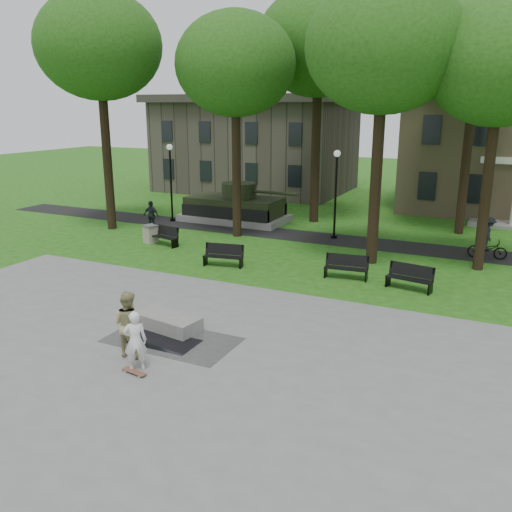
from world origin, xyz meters
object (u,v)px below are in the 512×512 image
Objects in this scene: trash_bin at (151,234)px; concrete_block at (168,322)px; friend_watching at (128,324)px; cyclist at (488,242)px; skateboarder at (135,341)px; park_bench_0 at (164,235)px.

concrete_block is at bearing -51.12° from trash_bin.
friend_watching is 0.98× the size of cyclist.
trash_bin is (-16.09, -4.42, -0.32)m from cyclist.
trash_bin is (-7.46, 11.16, -0.50)m from friend_watching.
concrete_block is 2.29× the size of trash_bin.
friend_watching is 2.02× the size of trash_bin.
skateboarder is at bearing -72.03° from concrete_block.
park_bench_0 is at bearing -95.85° from skateboarder.
concrete_block is 11.67m from trash_bin.
friend_watching is at bearing -47.80° from park_bench_0.
cyclist is at bearing 27.97° from park_bench_0.
friend_watching is (0.13, -2.08, 0.74)m from concrete_block.
skateboarder is 14.40m from trash_bin.
cyclist reaches higher than skateboarder.
concrete_block is 2.21m from friend_watching.
concrete_block is 16.11m from cyclist.
friend_watching is at bearing -86.33° from concrete_block.
cyclist is 15.85m from park_bench_0.
park_bench_0 is 0.88m from trash_bin.
friend_watching is 13.43m from trash_bin.
friend_watching reaches higher than trash_bin.
park_bench_0 is (-6.44, 9.03, 0.28)m from concrete_block.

